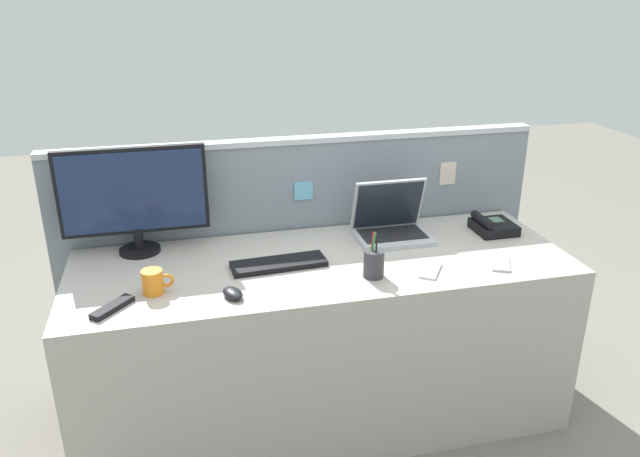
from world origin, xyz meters
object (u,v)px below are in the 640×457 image
object	(u,v)px
computer_mouse_right_hand	(233,293)
cell_phone_silver_slab	(500,263)
desk_phone	(492,226)
keyboard_main	(279,264)
pen_cup	(374,263)
desktop_monitor	(134,195)
tv_remote	(112,307)
laptop	(391,222)
coffee_mug	(154,282)
cell_phone_white_slab	(431,270)

from	to	relation	value
computer_mouse_right_hand	cell_phone_silver_slab	distance (m)	1.06
desk_phone	keyboard_main	world-z (taller)	desk_phone
computer_mouse_right_hand	pen_cup	size ratio (longest dim) A/B	0.55
desktop_monitor	tv_remote	size ratio (longest dim) A/B	3.45
laptop	desk_phone	bearing A→B (deg)	-7.35
desk_phone	coffee_mug	bearing A→B (deg)	-170.59
pen_cup	coffee_mug	xyz separation A→B (m)	(-0.81, 0.06, -0.01)
pen_cup	tv_remote	xyz separation A→B (m)	(-0.95, -0.03, -0.05)
tv_remote	coffee_mug	world-z (taller)	coffee_mug
cell_phone_silver_slab	pen_cup	bearing A→B (deg)	-155.94
pen_cup	cell_phone_white_slab	distance (m)	0.24
pen_cup	coffee_mug	size ratio (longest dim) A/B	1.59
cell_phone_silver_slab	laptop	bearing A→B (deg)	156.87
desktop_monitor	coffee_mug	distance (m)	0.45
pen_cup	coffee_mug	distance (m)	0.81
desktop_monitor	pen_cup	distance (m)	1.00
keyboard_main	cell_phone_silver_slab	bearing A→B (deg)	-16.07
computer_mouse_right_hand	tv_remote	size ratio (longest dim) A/B	0.59
keyboard_main	pen_cup	bearing A→B (deg)	-31.01
cell_phone_white_slab	coffee_mug	xyz separation A→B (m)	(-1.04, 0.07, 0.04)
coffee_mug	cell_phone_silver_slab	bearing A→B (deg)	-3.20
tv_remote	coffee_mug	bearing A→B (deg)	74.76
laptop	computer_mouse_right_hand	distance (m)	0.84
keyboard_main	cell_phone_white_slab	xyz separation A→B (m)	(0.56, -0.18, -0.01)
laptop	pen_cup	size ratio (longest dim) A/B	1.76
desktop_monitor	cell_phone_white_slab	world-z (taller)	desktop_monitor
keyboard_main	cell_phone_silver_slab	size ratio (longest dim) A/B	2.53
cell_phone_silver_slab	tv_remote	xyz separation A→B (m)	(-1.47, -0.02, 0.01)
cell_phone_white_slab	cell_phone_silver_slab	bearing A→B (deg)	32.86
laptop	desk_phone	distance (m)	0.46
computer_mouse_right_hand	coffee_mug	xyz separation A→B (m)	(-0.27, 0.10, 0.03)
cell_phone_silver_slab	coffee_mug	bearing A→B (deg)	-157.33
cell_phone_silver_slab	coffee_mug	xyz separation A→B (m)	(-1.33, 0.07, 0.04)
cell_phone_silver_slab	coffee_mug	world-z (taller)	coffee_mug
keyboard_main	cell_phone_silver_slab	distance (m)	0.88
desk_phone	keyboard_main	xyz separation A→B (m)	(-0.99, -0.13, -0.02)
keyboard_main	cell_phone_white_slab	world-z (taller)	keyboard_main
desktop_monitor	cell_phone_white_slab	distance (m)	1.22
desk_phone	tv_remote	size ratio (longest dim) A/B	1.02
coffee_mug	desktop_monitor	bearing A→B (deg)	98.57
pen_cup	cell_phone_silver_slab	xyz separation A→B (m)	(0.52, -0.02, -0.05)
keyboard_main	tv_remote	size ratio (longest dim) A/B	2.20
laptop	tv_remote	world-z (taller)	laptop
desk_phone	tv_remote	distance (m)	1.64
computer_mouse_right_hand	cell_phone_white_slab	size ratio (longest dim) A/B	0.66
computer_mouse_right_hand	keyboard_main	bearing A→B (deg)	24.56
desktop_monitor	cell_phone_white_slab	xyz separation A→B (m)	(1.10, -0.47, -0.24)
desk_phone	computer_mouse_right_hand	size ratio (longest dim) A/B	1.74
cell_phone_white_slab	keyboard_main	bearing A→B (deg)	-163.84
computer_mouse_right_hand	tv_remote	bearing A→B (deg)	157.37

